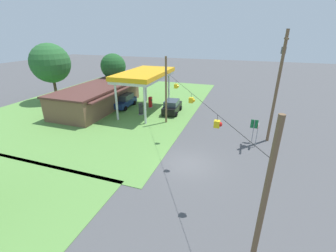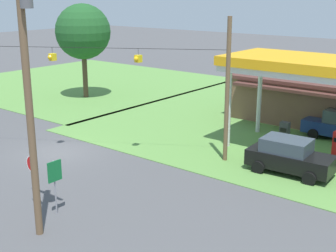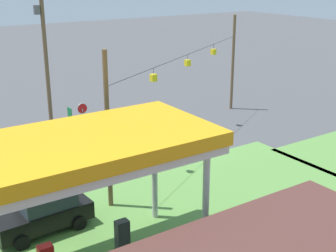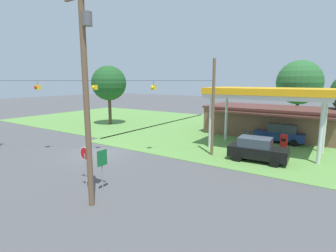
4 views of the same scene
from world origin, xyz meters
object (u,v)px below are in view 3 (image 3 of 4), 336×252
object	(u,v)px
gas_station_canopy	(80,151)
stop_sign_roadside	(83,112)
car_at_pumps_front	(43,212)
utility_pole_main	(45,54)
fuel_pump_near	(122,239)
route_sign	(70,117)

from	to	relation	value
gas_station_canopy	stop_sign_roadside	world-z (taller)	gas_station_canopy
car_at_pumps_front	utility_pole_main	bearing A→B (deg)	-115.48
gas_station_canopy	car_at_pumps_front	world-z (taller)	gas_station_canopy
fuel_pump_near	stop_sign_roadside	xyz separation A→B (m)	(-4.78, -14.61, 1.04)
gas_station_canopy	car_at_pumps_front	distance (m)	5.58
gas_station_canopy	fuel_pump_near	world-z (taller)	gas_station_canopy
car_at_pumps_front	route_sign	bearing A→B (deg)	-122.13
stop_sign_roadside	route_sign	size ratio (longest dim) A/B	1.04
fuel_pump_near	car_at_pumps_front	distance (m)	4.28
car_at_pumps_front	stop_sign_roadside	size ratio (longest dim) A/B	1.79
gas_station_canopy	car_at_pumps_front	bearing A→B (deg)	-83.94
fuel_pump_near	car_at_pumps_front	world-z (taller)	car_at_pumps_front
car_at_pumps_front	route_sign	size ratio (longest dim) A/B	1.87
stop_sign_roadside	utility_pole_main	xyz separation A→B (m)	(1.95, -1.22, 4.16)
car_at_pumps_front	stop_sign_roadside	distance (m)	12.83
fuel_pump_near	route_sign	bearing A→B (deg)	-104.54
gas_station_canopy	route_sign	distance (m)	15.63
route_sign	utility_pole_main	distance (m)	4.61
fuel_pump_near	stop_sign_roadside	size ratio (longest dim) A/B	0.65
route_sign	utility_pole_main	size ratio (longest dim) A/B	0.22
car_at_pumps_front	stop_sign_roadside	world-z (taller)	stop_sign_roadside
fuel_pump_near	utility_pole_main	bearing A→B (deg)	-100.13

